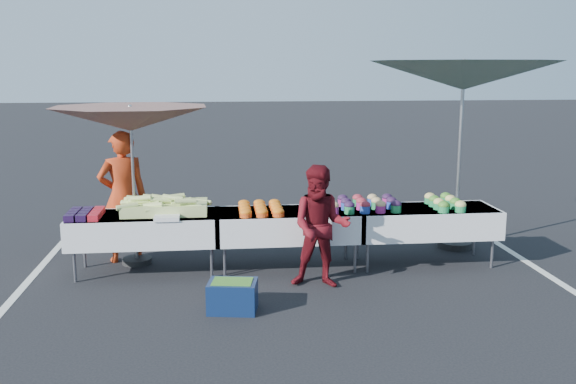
{
  "coord_description": "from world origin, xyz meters",
  "views": [
    {
      "loc": [
        -0.85,
        -7.93,
        2.57
      ],
      "look_at": [
        0.0,
        0.0,
        1.0
      ],
      "focal_mm": 40.0,
      "sensor_mm": 36.0,
      "label": 1
    }
  ],
  "objects": [
    {
      "name": "ground",
      "position": [
        0.0,
        0.0,
        0.0
      ],
      "size": [
        80.0,
        80.0,
        0.0
      ],
      "primitive_type": "plane",
      "color": "black"
    },
    {
      "name": "stripe_left",
      "position": [
        -3.2,
        0.0,
        0.0
      ],
      "size": [
        0.1,
        5.0,
        0.0
      ],
      "primitive_type": "cube",
      "color": "silver",
      "rests_on": "ground"
    },
    {
      "name": "stripe_right",
      "position": [
        3.2,
        0.0,
        0.0
      ],
      "size": [
        0.1,
        5.0,
        0.0
      ],
      "primitive_type": "cube",
      "color": "silver",
      "rests_on": "ground"
    },
    {
      "name": "table_left",
      "position": [
        -1.8,
        0.0,
        0.58
      ],
      "size": [
        1.86,
        0.81,
        0.75
      ],
      "color": "white",
      "rests_on": "ground"
    },
    {
      "name": "table_center",
      "position": [
        0.0,
        0.0,
        0.58
      ],
      "size": [
        1.86,
        0.81,
        0.75
      ],
      "color": "white",
      "rests_on": "ground"
    },
    {
      "name": "table_right",
      "position": [
        1.8,
        0.0,
        0.58
      ],
      "size": [
        1.86,
        0.81,
        0.75
      ],
      "color": "white",
      "rests_on": "ground"
    },
    {
      "name": "berry_punnets",
      "position": [
        -2.51,
        -0.06,
        0.79
      ],
      "size": [
        0.4,
        0.54,
        0.08
      ],
      "color": "black",
      "rests_on": "table_left"
    },
    {
      "name": "corn_pile",
      "position": [
        -1.56,
        0.04,
        0.84
      ],
      "size": [
        1.16,
        0.57,
        0.26
      ],
      "color": "#C2D56D",
      "rests_on": "table_left"
    },
    {
      "name": "plastic_bags",
      "position": [
        -1.5,
        -0.3,
        0.78
      ],
      "size": [
        0.3,
        0.25,
        0.05
      ],
      "primitive_type": "cube",
      "color": "white",
      "rests_on": "table_left"
    },
    {
      "name": "carrot_bowls",
      "position": [
        -0.35,
        -0.01,
        0.8
      ],
      "size": [
        0.55,
        0.69,
        0.11
      ],
      "color": "#CE4916",
      "rests_on": "table_center"
    },
    {
      "name": "potato_cups",
      "position": [
        0.85,
        0.0,
        0.83
      ],
      "size": [
        1.14,
        0.58,
        0.16
      ],
      "color": "#2445AA",
      "rests_on": "table_right"
    },
    {
      "name": "bean_baskets",
      "position": [
        2.06,
        -0.01,
        0.82
      ],
      "size": [
        0.36,
        0.68,
        0.15
      ],
      "color": "#218547",
      "rests_on": "table_right"
    },
    {
      "name": "vendor",
      "position": [
        -2.14,
        0.55,
        0.88
      ],
      "size": [
        0.74,
        0.6,
        1.75
      ],
      "primitive_type": "imported",
      "rotation": [
        0.0,
        0.0,
        3.46
      ],
      "color": "#B23414",
      "rests_on": "ground"
    },
    {
      "name": "customer",
      "position": [
        0.3,
        -0.75,
        0.73
      ],
      "size": [
        0.81,
        0.69,
        1.45
      ],
      "primitive_type": "imported",
      "rotation": [
        0.0,
        0.0,
        -0.21
      ],
      "color": "#590D14",
      "rests_on": "ground"
    },
    {
      "name": "umbrella_left",
      "position": [
        -1.97,
        0.4,
        1.9
      ],
      "size": [
        2.61,
        2.61,
        2.09
      ],
      "rotation": [
        0.0,
        0.0,
        -0.34
      ],
      "color": "black",
      "rests_on": "ground"
    },
    {
      "name": "umbrella_right",
      "position": [
        2.5,
        0.69,
        2.42
      ],
      "size": [
        3.42,
        3.42,
        2.67
      ],
      "rotation": [
        0.0,
        0.0,
        0.39
      ],
      "color": "black",
      "rests_on": "ground"
    },
    {
      "name": "storage_bin",
      "position": [
        -0.75,
        -1.43,
        0.17
      ],
      "size": [
        0.56,
        0.45,
        0.33
      ],
      "rotation": [
        0.0,
        0.0,
        -0.17
      ],
      "color": "#0D1E43",
      "rests_on": "ground"
    }
  ]
}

